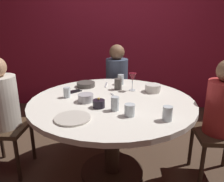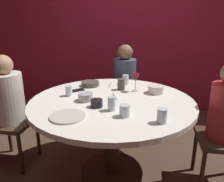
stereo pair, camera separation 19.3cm
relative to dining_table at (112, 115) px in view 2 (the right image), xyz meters
The scene contains 20 objects.
ground_plane 0.61m from the dining_table, ahead, with size 8.00×8.00×0.00m, color #4C3828.
back_wall 1.94m from the dining_table, 90.00° to the left, with size 6.00×0.10×2.60m, color maroon.
dining_table is the anchor object (origin of this frame).
seated_diner_left 1.01m from the dining_table, behind, with size 0.40×0.40×1.12m.
seated_diner_back 1.00m from the dining_table, 90.00° to the left, with size 0.40×0.40×1.12m.
candle_holder 0.27m from the dining_table, 117.16° to the right, with size 0.10×0.10×0.08m.
wine_glass 0.43m from the dining_table, 56.77° to the left, with size 0.08×0.08×0.18m.
dinner_plate 0.51m from the dining_table, 121.51° to the right, with size 0.26×0.26×0.01m, color beige.
cell_phone 0.45m from the dining_table, 152.74° to the left, with size 0.07×0.14×0.01m, color black.
bowl_serving_large 0.29m from the dining_table, 165.00° to the right, with size 0.13×0.13×0.07m, color #B7B7BC.
bowl_salad_center 0.49m from the dining_table, 33.37° to the left, with size 0.15×0.15×0.07m, color silver.
bowl_small_white 0.51m from the dining_table, 128.07° to the left, with size 0.19×0.19×0.05m, color #4C4742.
cup_near_candle 0.41m from the dining_table, 65.77° to the right, with size 0.08×0.08×0.09m, color silver.
cup_by_left_diner 0.37m from the dining_table, 82.34° to the left, with size 0.07×0.07×0.11m, color #4C4742.
cup_by_right_diner 0.53m from the dining_table, 82.56° to the left, with size 0.07×0.07×0.11m, color silver.
cup_center_front 0.31m from the dining_table, 80.96° to the right, with size 0.06×0.06×0.11m, color silver.
cup_far_edge 0.60m from the dining_table, 43.84° to the right, with size 0.07×0.07×0.10m, color silver.
cup_beside_wine 0.45m from the dining_table, behind, with size 0.06×0.06×0.09m, color silver.
fork_near_plate 0.17m from the dining_table, 81.38° to the left, with size 0.02×0.18×0.01m, color #B7B7BC.
knife_near_plate 0.48m from the dining_table, 101.44° to the left, with size 0.02×0.18×0.01m, color #B7B7BC.
Camera 2 is at (0.31, -1.81, 1.43)m, focal length 35.89 mm.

